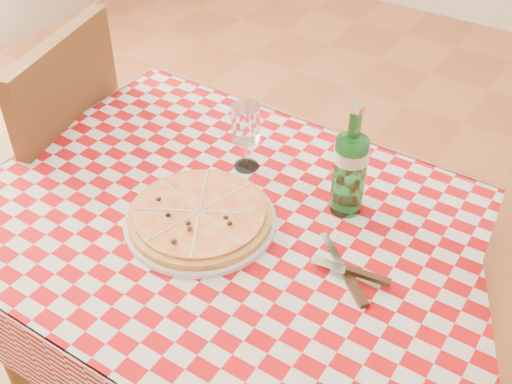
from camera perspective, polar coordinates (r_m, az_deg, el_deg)
dining_table at (r=1.48m, az=-0.62°, el=-6.25°), size 1.20×0.80×0.75m
tablecloth at (r=1.41m, az=-0.65°, el=-3.58°), size 1.30×0.90×0.01m
chair_far at (r=2.01m, az=-17.78°, el=2.36°), size 0.54×0.54×0.99m
pizza_plate at (r=1.42m, az=-5.00°, el=-2.10°), size 0.42×0.42×0.04m
water_bottle at (r=1.40m, az=8.42°, el=2.83°), size 0.09×0.09×0.27m
wine_glass at (r=1.54m, az=-0.90°, el=4.85°), size 0.09×0.09×0.17m
cutlery at (r=1.32m, az=8.01°, el=-6.92°), size 0.27×0.24×0.03m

